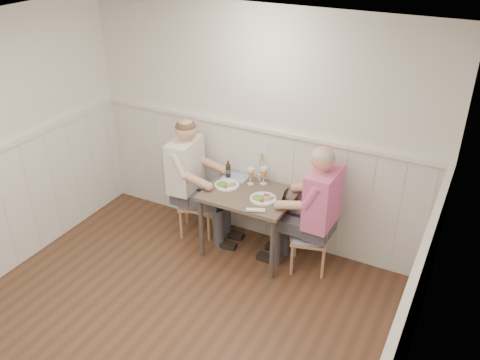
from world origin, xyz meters
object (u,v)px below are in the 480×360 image
Objects in this scene: chair_left at (192,200)px; man_in_pink at (316,221)px; chair_right at (315,234)px; diner_cream at (190,188)px; dining_table at (249,201)px; grass_vase at (260,167)px; beer_bottle at (228,170)px.

man_in_pink is at bearing -1.09° from chair_left.
diner_cream is (-1.48, -0.04, 0.18)m from chair_right.
chair_left reaches higher than chair_right.
dining_table is 1.17× the size of chair_left.
grass_vase reaches higher than dining_table.
beer_bottle is at bearing 149.92° from dining_table.
chair_left is 0.90m from grass_vase.
chair_left is 0.55× the size of diner_cream.
chair_left is at bearing 179.95° from chair_right.
beer_bottle is (-1.11, 0.18, 0.23)m from man_in_pink.
man_in_pink is (0.01, -0.03, 0.18)m from chair_right.
chair_right is 0.94m from grass_vase.
chair_right is at bearing 114.93° from man_in_pink.
dining_table is 0.64× the size of man_in_pink.
diner_cream is at bearing -179.45° from man_in_pink.
dining_table is 4.64× the size of beer_bottle.
man_in_pink is (0.75, 0.03, -0.04)m from dining_table.
chair_right is 2.26× the size of grass_vase.
grass_vase is at bearing 22.50° from diner_cream.
chair_right is at bearing -18.55° from grass_vase.
chair_right is at bearing -0.05° from chair_left.
grass_vase reaches higher than beer_bottle.
diner_cream is 0.83m from grass_vase.
beer_bottle is at bearing 170.69° from man_in_pink.
diner_cream is (0.01, -0.04, 0.18)m from chair_left.
man_in_pink is at bearing -20.06° from grass_vase.
chair_left is at bearing 175.81° from dining_table.
dining_table is 0.75m from man_in_pink.
chair_right reaches higher than dining_table.
dining_table is 1.19× the size of chair_right.
diner_cream is at bearing -82.66° from chair_left.
chair_right is 1.18m from beer_bottle.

